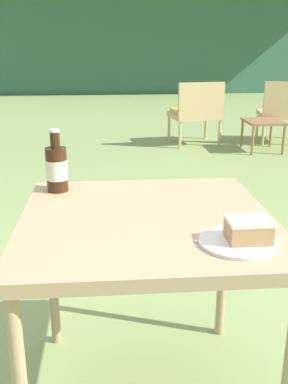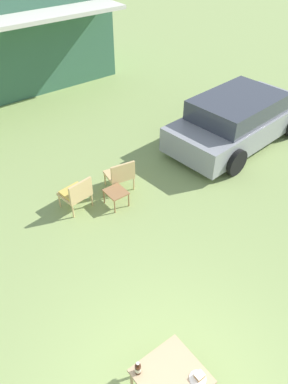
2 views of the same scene
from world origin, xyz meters
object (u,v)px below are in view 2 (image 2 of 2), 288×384
Objects in this scene: wicker_chair_cushioned at (76,192)px; patio_table at (171,378)px; wicker_chair_plain at (120,174)px; parked_car at (239,119)px; garden_side_table at (116,193)px; cake_on_plate at (199,377)px; cola_bottle_near at (138,369)px.

patio_table is (-1.02, -4.31, 0.22)m from wicker_chair_cushioned.
parked_car is at bearing -172.85° from wicker_chair_plain.
patio_table is (-1.76, -3.89, 0.33)m from garden_side_table.
wicker_chair_plain is 0.57m from garden_side_table.
garden_side_table is 4.40m from cake_on_plate.
wicker_chair_plain is at bearing 44.99° from garden_side_table.
cola_bottle_near is at bearing 136.70° from patio_table.
cake_on_plate is (0.25, -0.23, 0.10)m from patio_table.
cola_bottle_near is at bearing 137.27° from cake_on_plate.
wicker_chair_cushioned reaches higher than patio_table.
wicker_chair_cushioned is 4.61m from cake_on_plate.
wicker_chair_plain reaches higher than patio_table.
wicker_chair_cushioned is 3.65× the size of cake_on_plate.
garden_side_table is (-0.40, -0.40, -0.11)m from wicker_chair_plain.
wicker_chair_cushioned is 1.68× the size of garden_side_table.
wicker_chair_plain reaches higher than garden_side_table.
wicker_chair_cushioned is (-4.93, 0.18, -0.24)m from parked_car.
cola_bottle_near is (-0.31, 0.29, 0.16)m from patio_table.
patio_table is at bearing 72.82° from wicker_chair_plain.
wicker_chair_cushioned is at bearing 8.36° from wicker_chair_plain.
garden_side_table is 4.17m from cola_bottle_near.
garden_side_table is (-4.19, -0.24, -0.34)m from parked_car.
wicker_chair_plain is 3.65× the size of cake_on_plate.
parked_car is 7.34m from cola_bottle_near.
parked_car reaches higher than patio_table.
patio_table is 3.47× the size of cola_bottle_near.
cola_bottle_near is (-1.33, -4.01, 0.38)m from wicker_chair_cushioned.
patio_table reaches higher than garden_side_table.
wicker_chair_plain is 3.41× the size of cola_bottle_near.
cola_bottle_near reaches higher than cake_on_plate.
parked_car reaches higher than wicker_chair_cushioned.
patio_table is 3.71× the size of cake_on_plate.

